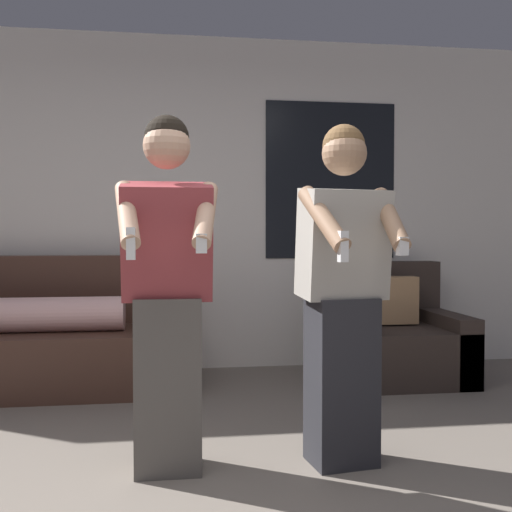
% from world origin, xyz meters
% --- Properties ---
extents(wall_back, '(6.66, 0.07, 2.70)m').
position_xyz_m(wall_back, '(0.02, 2.93, 1.35)').
color(wall_back, silver).
rests_on(wall_back, ground_plane).
extents(couch, '(2.01, 0.91, 0.93)m').
position_xyz_m(couch, '(-0.93, 2.44, 0.32)').
color(couch, '#472D23').
rests_on(couch, ground_plane).
extents(armchair, '(0.93, 0.90, 0.88)m').
position_xyz_m(armchair, '(1.64, 2.38, 0.29)').
color(armchair, '#332823').
rests_on(armchair, ground_plane).
extents(person_left, '(0.47, 0.49, 1.62)m').
position_xyz_m(person_left, '(-0.06, 0.75, 0.82)').
color(person_left, '#56514C').
rests_on(person_left, ground_plane).
extents(person_right, '(0.46, 0.51, 1.60)m').
position_xyz_m(person_right, '(0.75, 0.73, 0.81)').
color(person_right, '#28282D').
rests_on(person_right, ground_plane).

